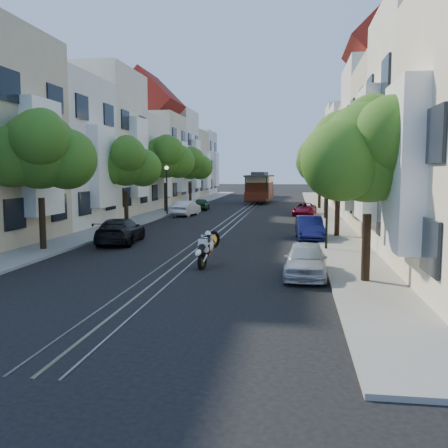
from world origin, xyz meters
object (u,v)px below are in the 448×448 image
at_px(lamp_west, 167,183).
at_px(sportbike_rider, 207,247).
at_px(parked_car_e_far, 305,209).
at_px(parked_car_w_near, 120,231).
at_px(tree_w_c, 166,158).
at_px(tree_e_a, 371,154).
at_px(cable_car, 260,186).
at_px(parked_car_e_mid, 309,228).
at_px(tree_e_b, 340,155).
at_px(tree_w_b, 126,163).
at_px(tree_e_d, 321,161).
at_px(tree_w_a, 41,152).
at_px(parked_car_e_near, 306,260).
at_px(lamp_east, 327,192).
at_px(tree_e_c, 328,161).
at_px(tree_w_d, 191,164).
at_px(parked_car_w_far, 202,204).
at_px(parked_car_w_mid, 186,208).

bearing_deg(lamp_west, sportbike_rider, -71.56).
height_order(parked_car_e_far, parked_car_w_near, parked_car_w_near).
xyz_separation_m(tree_w_c, parked_car_e_far, (12.74, -1.56, -4.52)).
distance_m(tree_e_a, parked_car_w_near, 14.63).
distance_m(cable_car, parked_car_e_mid, 32.71).
relative_size(tree_e_b, tree_w_b, 1.07).
xyz_separation_m(tree_e_d, parked_car_w_near, (-11.66, -25.98, -4.19)).
bearing_deg(tree_w_a, parked_car_e_near, -18.79).
relative_size(lamp_east, parked_car_e_far, 1.06).
bearing_deg(lamp_west, tree_e_a, -61.55).
xyz_separation_m(sportbike_rider, parked_car_e_mid, (4.31, 8.75, -0.17)).
height_order(tree_e_c, lamp_west, tree_e_c).
bearing_deg(tree_w_c, parked_car_e_far, -6.97).
height_order(tree_w_c, lamp_west, tree_w_c).
bearing_deg(tree_e_b, sportbike_rider, -121.50).
xyz_separation_m(tree_w_b, parked_car_e_mid, (12.74, -6.00, -3.74)).
distance_m(tree_e_d, tree_w_c, 15.60).
relative_size(tree_w_a, parked_car_e_mid, 1.68).
bearing_deg(parked_car_e_mid, tree_e_d, 82.61).
xyz_separation_m(tree_e_d, parked_car_e_far, (-1.66, -7.56, -4.32)).
height_order(tree_e_d, lamp_east, tree_e_d).
bearing_deg(tree_w_b, lamp_east, -36.58).
height_order(tree_w_c, parked_car_w_near, tree_w_c).
relative_size(tree_e_a, tree_w_a, 0.94).
bearing_deg(sportbike_rider, tree_e_a, -10.40).
bearing_deg(cable_car, tree_e_a, -78.75).
relative_size(tree_w_b, parked_car_w_near, 1.35).
height_order(tree_e_b, sportbike_rider, tree_e_b).
bearing_deg(lamp_east, parked_car_e_far, 92.06).
bearing_deg(tree_e_c, cable_car, 108.43).
bearing_deg(parked_car_e_mid, sportbike_rider, -119.50).
relative_size(sportbike_rider, parked_car_e_far, 0.50).
relative_size(tree_w_d, parked_car_w_near, 1.40).
bearing_deg(tree_e_b, lamp_west, 136.15).
bearing_deg(tree_e_c, sportbike_rider, -106.06).
distance_m(tree_e_a, tree_w_d, 41.57).
bearing_deg(parked_car_w_far, tree_e_d, -170.77).
height_order(tree_e_a, parked_car_e_mid, tree_e_a).
height_order(tree_w_b, parked_car_w_far, tree_w_b).
bearing_deg(parked_car_w_near, sportbike_rider, 129.49).
distance_m(sportbike_rider, cable_car, 41.06).
xyz_separation_m(tree_e_b, parked_car_e_far, (-1.66, 14.44, -4.19)).
height_order(tree_w_c, parked_car_e_mid, tree_w_c).
bearing_deg(lamp_east, parked_car_w_mid, 121.48).
bearing_deg(tree_w_c, tree_w_d, 90.00).
height_order(sportbike_rider, parked_car_w_mid, sportbike_rider).
height_order(cable_car, parked_car_w_near, cable_car).
relative_size(tree_e_c, lamp_east, 1.57).
relative_size(tree_e_c, parked_car_e_far, 1.66).
distance_m(tree_e_a, parked_car_w_mid, 27.60).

